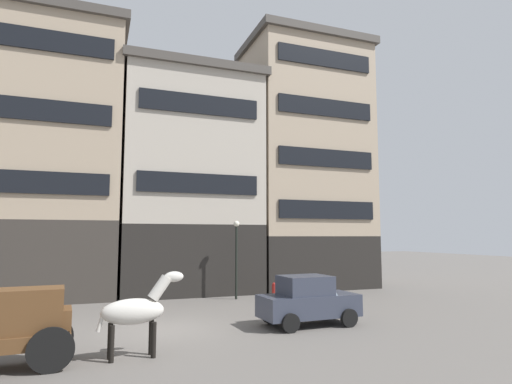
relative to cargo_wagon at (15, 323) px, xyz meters
The scene contains 9 objects.
ground_plane 5.41m from the cargo_wagon, 38.61° to the left, with size 120.00×120.00×0.00m, color #605B56.
building_center_left 14.92m from the cargo_wagon, 91.64° to the left, with size 7.02×6.35×15.36m.
building_center_right 16.11m from the cargo_wagon, 62.37° to the left, with size 8.46×6.35×13.36m.
building_far_right 21.34m from the cargo_wagon, 41.76° to the left, with size 8.21×6.35×16.60m.
cargo_wagon is the anchor object (origin of this frame).
draft_horse 2.95m from the cargo_wagon, ahead, with size 2.35×0.72×2.30m.
sedan_dark 9.58m from the cargo_wagon, 12.99° to the left, with size 3.76×1.98×1.83m.
streetlamp_curbside 12.97m from the cargo_wagon, 46.76° to the left, with size 0.32×0.32×4.12m.
fire_hydrant_curbside 14.07m from the cargo_wagon, 39.65° to the left, with size 0.24×0.24×0.83m.
Camera 1 is at (-2.27, -15.70, 3.32)m, focal length 29.93 mm.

